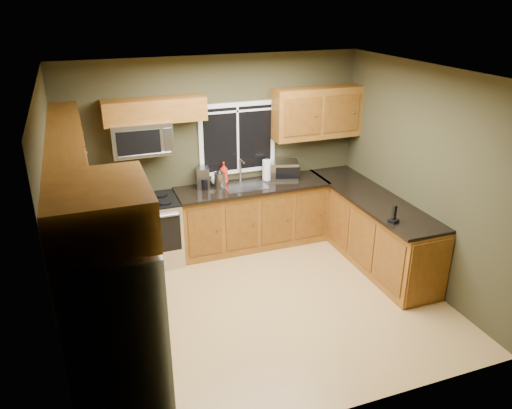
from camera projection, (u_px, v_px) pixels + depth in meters
floor at (262, 304)px, 5.99m from camera, size 4.20×4.20×0.00m
ceiling at (263, 74)px, 4.93m from camera, size 4.20×4.20×0.00m
back_wall at (217, 154)px, 7.01m from camera, size 4.20×0.00×4.20m
front_wall at (344, 283)px, 3.91m from camera, size 4.20×0.00×4.20m
left_wall at (59, 229)px, 4.79m from camera, size 0.00×3.60×3.60m
right_wall at (422, 177)px, 6.13m from camera, size 0.00×3.60×3.60m
window at (238, 138)px, 7.01m from camera, size 1.12×0.03×1.02m
base_cabinets_left at (99, 279)px, 5.65m from camera, size 0.60×2.65×0.90m
countertop_left at (96, 242)px, 5.48m from camera, size 0.65×2.65×0.04m
base_cabinets_back at (252, 216)px, 7.24m from camera, size 2.17×0.60×0.90m
countertop_back at (253, 187)px, 7.03m from camera, size 2.17×0.65×0.04m
base_cabinets_peninsula at (371, 229)px, 6.85m from camera, size 0.60×2.52×0.90m
countertop_peninsula at (372, 197)px, 6.67m from camera, size 0.65×2.50×0.04m
upper_cabinets_left at (68, 162)px, 5.06m from camera, size 0.33×2.65×0.72m
upper_cabinets_back_left at (155, 110)px, 6.32m from camera, size 1.30×0.33×0.30m
upper_cabinets_back_right at (317, 113)px, 7.13m from camera, size 1.30×0.33×0.72m
upper_cabinet_over_fridge at (99, 210)px, 3.52m from camera, size 0.72×0.90×0.38m
refrigerator at (117, 340)px, 3.96m from camera, size 0.74×0.90×1.80m
range at (151, 231)px, 6.74m from camera, size 0.76×0.69×0.94m
microwave at (141, 138)px, 6.36m from camera, size 0.76×0.41×0.42m
sink at (245, 185)px, 7.00m from camera, size 0.60×0.42×0.36m
toaster_oven at (284, 170)px, 7.25m from camera, size 0.48×0.42×0.25m
coffee_maker at (203, 178)px, 6.89m from camera, size 0.21×0.26×0.29m
kettle at (220, 180)px, 6.88m from camera, size 0.15×0.15×0.27m
paper_towel_roll at (267, 170)px, 7.18m from camera, size 0.14×0.14×0.33m
soap_bottle_a at (224, 173)px, 7.05m from camera, size 0.15×0.15×0.31m
soap_bottle_c at (216, 178)px, 7.03m from camera, size 0.18×0.18×0.19m
cordless_phone at (394, 217)px, 5.87m from camera, size 0.12×0.12×0.22m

